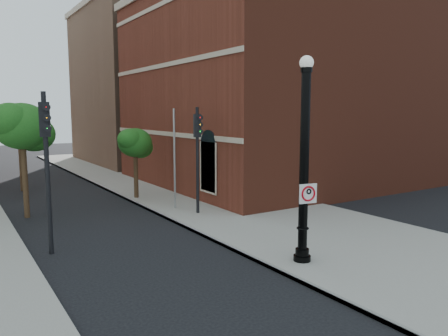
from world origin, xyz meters
TOP-DOWN VIEW (x-y plane):
  - ground at (0.00, 0.00)m, footprint 120.00×120.00m
  - sidewalk_right at (6.00, 10.00)m, footprint 8.00×60.00m
  - curb_edge at (2.05, 10.00)m, footprint 0.10×60.00m
  - brick_wall_building at (16.00, 14.00)m, footprint 22.30×16.30m
  - bg_building_tan_b at (16.00, 30.00)m, footprint 22.00×14.00m
  - lamppost at (3.13, 0.11)m, footprint 0.55×0.55m
  - no_parking_sign at (3.17, -0.06)m, footprint 0.60×0.16m
  - traffic_signal_left at (-3.33, 5.47)m, footprint 0.40×0.47m
  - traffic_signal_right at (3.59, 7.64)m, footprint 0.39×0.44m
  - utility_pole at (3.17, 9.19)m, footprint 0.10×0.10m
  - street_tree_a at (-3.17, 11.51)m, footprint 2.88×2.60m
  - street_tree_b at (-2.31, 19.00)m, footprint 2.55×2.31m
  - street_tree_c at (2.55, 12.71)m, footprint 2.17×1.96m

SIDE VIEW (x-z plane):
  - ground at x=0.00m, z-range 0.00..0.00m
  - sidewalk_right at x=6.00m, z-range 0.00..0.12m
  - curb_edge at x=2.05m, z-range 0.00..0.14m
  - no_parking_sign at x=3.17m, z-range 2.00..2.61m
  - utility_pole at x=3.17m, z-range 0.00..4.95m
  - lamppost at x=3.13m, z-range -0.25..6.21m
  - street_tree_c at x=2.55m, z-range 1.12..5.03m
  - traffic_signal_right at x=3.59m, z-range 0.87..5.87m
  - street_tree_b at x=-2.31m, z-range 1.32..5.92m
  - traffic_signal_left at x=-3.33m, z-range 0.95..6.40m
  - street_tree_a at x=-3.17m, z-range 1.50..6.69m
  - brick_wall_building at x=16.00m, z-range 0.01..12.51m
  - bg_building_tan_b at x=16.00m, z-range 0.00..14.00m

